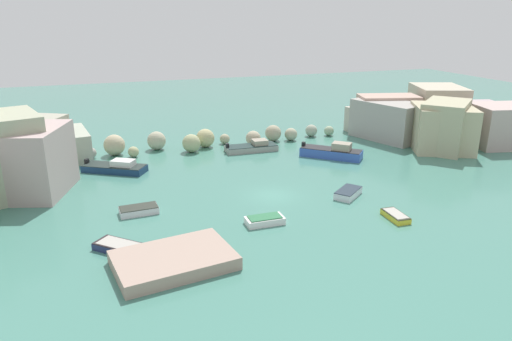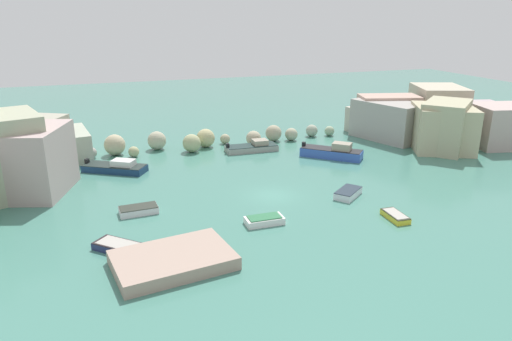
{
  "view_description": "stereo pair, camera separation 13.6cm",
  "coord_description": "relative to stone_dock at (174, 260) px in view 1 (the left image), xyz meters",
  "views": [
    {
      "loc": [
        -14.53,
        -37.23,
        15.76
      ],
      "look_at": [
        0.0,
        4.43,
        1.0
      ],
      "focal_mm": 33.24,
      "sensor_mm": 36.0,
      "label": 1
    },
    {
      "loc": [
        -14.4,
        -37.27,
        15.76
      ],
      "look_at": [
        0.0,
        4.43,
        1.0
      ],
      "focal_mm": 33.24,
      "sensor_mm": 36.0,
      "label": 2
    }
  ],
  "objects": [
    {
      "name": "moored_boat_6",
      "position": [
        18.1,
        1.61,
        -0.18
      ],
      "size": [
        1.32,
        2.68,
        0.5
      ],
      "rotation": [
        0.0,
        0.0,
        4.67
      ],
      "color": "yellow",
      "rests_on": "cove_water"
    },
    {
      "name": "stone_dock",
      "position": [
        0.0,
        0.0,
        0.0
      ],
      "size": [
        8.18,
        6.07,
        0.87
      ],
      "primitive_type": "cube",
      "rotation": [
        0.0,
        0.0,
        0.15
      ],
      "color": "tan",
      "rests_on": "ground"
    },
    {
      "name": "channel_buoy",
      "position": [
        11.01,
        25.0,
        -0.21
      ],
      "size": [
        0.46,
        0.46,
        0.46
      ],
      "primitive_type": "sphere",
      "color": "#E04C28",
      "rests_on": "cove_water"
    },
    {
      "name": "moored_boat_3",
      "position": [
        13.58,
        24.0,
        0.02
      ],
      "size": [
        6.23,
        2.33,
        1.32
      ],
      "rotation": [
        0.0,
        0.0,
        6.26
      ],
      "color": "gray",
      "rests_on": "cove_water"
    },
    {
      "name": "moored_boat_4",
      "position": [
        -3.26,
        3.42,
        -0.14
      ],
      "size": [
        3.58,
        3.53,
        0.56
      ],
      "rotation": [
        0.0,
        0.0,
        5.52
      ],
      "color": "navy",
      "rests_on": "cove_water"
    },
    {
      "name": "moored_boat_1",
      "position": [
        -2.34,
        21.26,
        0.04
      ],
      "size": [
        6.72,
        5.28,
        1.34
      ],
      "rotation": [
        0.0,
        0.0,
        5.73
      ],
      "color": "navy",
      "rests_on": "cove_water"
    },
    {
      "name": "cove_water",
      "position": [
        10.57,
        9.61,
        -0.44
      ],
      "size": [
        160.0,
        160.0,
        0.0
      ],
      "primitive_type": "plane",
      "color": "#458172",
      "rests_on": "ground"
    },
    {
      "name": "moored_boat_2",
      "position": [
        16.97,
        7.18,
        -0.11
      ],
      "size": [
        3.36,
        3.12,
        0.66
      ],
      "rotation": [
        0.0,
        0.0,
        0.67
      ],
      "color": "white",
      "rests_on": "cove_water"
    },
    {
      "name": "moored_boat_7",
      "position": [
        21.32,
        18.39,
        0.22
      ],
      "size": [
        6.48,
        6.15,
        1.84
      ],
      "rotation": [
        0.0,
        0.0,
        5.54
      ],
      "color": "#3658B7",
      "rests_on": "cove_water"
    },
    {
      "name": "rock_breakwater",
      "position": [
        8.03,
        27.34,
        0.57
      ],
      "size": [
        34.89,
        4.63,
        2.42
      ],
      "color": "tan",
      "rests_on": "ground"
    },
    {
      "name": "moored_boat_5",
      "position": [
        -1.25,
        9.48,
        -0.13
      ],
      "size": [
        3.17,
        1.73,
        0.61
      ],
      "rotation": [
        0.0,
        0.0,
        0.06
      ],
      "color": "silver",
      "rests_on": "cove_water"
    },
    {
      "name": "moored_boat_0",
      "position": [
        7.86,
        4.18,
        -0.14
      ],
      "size": [
        3.02,
        1.48,
        0.62
      ],
      "rotation": [
        0.0,
        0.0,
        6.28
      ],
      "color": "white",
      "rests_on": "cove_water"
    },
    {
      "name": "cliff_headland_right",
      "position": [
        38.66,
        22.74,
        2.0
      ],
      "size": [
        22.88,
        21.44,
        6.09
      ],
      "color": "#B29DA0",
      "rests_on": "ground"
    }
  ]
}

